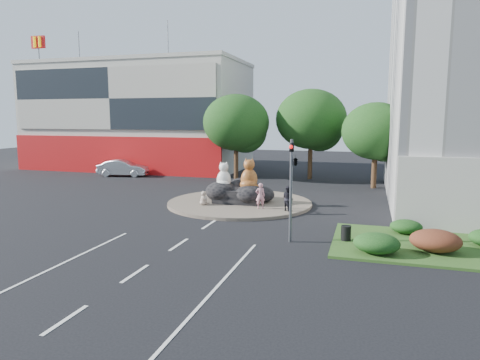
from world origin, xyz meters
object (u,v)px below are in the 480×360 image
at_px(pedestrian_dark, 288,198).
at_px(litter_bin, 346,233).
at_px(kitten_calico, 204,198).
at_px(kitten_white, 261,199).
at_px(pedestrian_pink, 260,196).
at_px(cat_tabby, 249,174).
at_px(parked_car, 123,168).
at_px(cat_white, 224,175).

bearing_deg(pedestrian_dark, litter_bin, 165.08).
bearing_deg(kitten_calico, pedestrian_dark, 43.85).
relative_size(kitten_white, pedestrian_pink, 0.43).
relative_size(cat_tabby, kitten_calico, 2.28).
bearing_deg(pedestrian_dark, parked_car, 7.30).
distance_m(cat_white, parked_car, 18.07).
bearing_deg(cat_tabby, litter_bin, -66.83).
bearing_deg(kitten_white, parked_car, 137.37).
bearing_deg(pedestrian_pink, pedestrian_dark, 153.79).
xyz_separation_m(kitten_calico, pedestrian_dark, (5.74, -0.18, 0.30)).
distance_m(cat_tabby, kitten_white, 1.89).
bearing_deg(pedestrian_pink, parked_car, -56.32).
relative_size(cat_tabby, kitten_white, 3.11).
height_order(kitten_calico, litter_bin, kitten_calico).
bearing_deg(parked_car, cat_tabby, -134.24).
bearing_deg(pedestrian_dark, pedestrian_pink, 35.13).
bearing_deg(cat_white, parked_car, 135.74).
bearing_deg(kitten_calico, parked_car, -175.82).
distance_m(kitten_white, pedestrian_dark, 2.64).
distance_m(cat_tabby, pedestrian_dark, 3.70).
distance_m(kitten_calico, parked_car, 18.28).
bearing_deg(kitten_white, pedestrian_dark, -45.73).
xyz_separation_m(cat_white, pedestrian_pink, (3.02, -1.57, -1.02)).
relative_size(kitten_calico, pedestrian_pink, 0.58).
bearing_deg(parked_car, kitten_calico, -143.06).
bearing_deg(parked_car, pedestrian_dark, -133.88).
xyz_separation_m(cat_white, kitten_white, (2.70, -0.22, -1.50)).
height_order(cat_tabby, pedestrian_dark, cat_tabby).
distance_m(kitten_calico, pedestrian_pink, 3.94).
bearing_deg(litter_bin, pedestrian_dark, 125.52).
bearing_deg(cat_white, cat_tabby, -6.83).
height_order(cat_tabby, kitten_calico, cat_tabby).
relative_size(cat_white, kitten_white, 2.69).
height_order(cat_white, kitten_white, cat_white).
relative_size(kitten_white, pedestrian_dark, 0.45).
bearing_deg(kitten_calico, cat_tabby, 75.81).
xyz_separation_m(kitten_calico, pedestrian_pink, (3.93, -0.04, 0.35)).
distance_m(kitten_white, parked_car, 20.40).
relative_size(cat_white, pedestrian_dark, 1.21).
relative_size(cat_white, pedestrian_pink, 1.15).
xyz_separation_m(cat_white, kitten_calico, (-0.91, -1.54, -1.37)).
bearing_deg(litter_bin, kitten_calico, 149.84).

